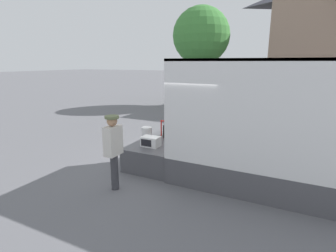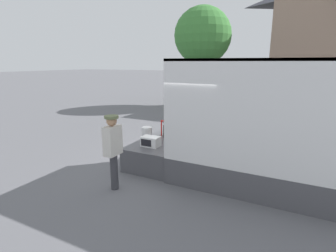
{
  "view_description": "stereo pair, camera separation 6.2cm",
  "coord_description": "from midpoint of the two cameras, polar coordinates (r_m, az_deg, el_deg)",
  "views": [
    {
      "loc": [
        2.77,
        -6.58,
        2.95
      ],
      "look_at": [
        -0.4,
        -0.2,
        1.21
      ],
      "focal_mm": 28.0,
      "sensor_mm": 36.0,
      "label": 1
    },
    {
      "loc": [
        2.82,
        -6.55,
        2.95
      ],
      "look_at": [
        -0.4,
        -0.2,
        1.21
      ],
      "focal_mm": 28.0,
      "sensor_mm": 36.0,
      "label": 2
    }
  ],
  "objects": [
    {
      "name": "worker_person",
      "position": [
        6.16,
        -12.12,
        -4.03
      ],
      "size": [
        0.32,
        0.44,
        1.79
      ],
      "color": "#38383D",
      "rests_on": "ground"
    },
    {
      "name": "ground_plane",
      "position": [
        7.72,
        3.11,
        -8.78
      ],
      "size": [
        160.0,
        160.0,
        0.0
      ],
      "primitive_type": "plane",
      "color": "slate"
    },
    {
      "name": "orange_bucket",
      "position": [
        7.93,
        -4.88,
        -1.64
      ],
      "size": [
        0.32,
        0.32,
        0.39
      ],
      "color": "silver",
      "rests_on": "tailgate_deck"
    },
    {
      "name": "tailgate_deck",
      "position": [
        7.88,
        -1.54,
        -5.7
      ],
      "size": [
        1.39,
        2.28,
        0.66
      ],
      "primitive_type": "cube",
      "color": "#4C4C51",
      "rests_on": "ground"
    },
    {
      "name": "portable_generator",
      "position": [
        8.16,
        0.94,
        -1.02
      ],
      "size": [
        0.6,
        0.51,
        0.56
      ],
      "color": "black",
      "rests_on": "tailgate_deck"
    },
    {
      "name": "street_tree",
      "position": [
        18.31,
        7.13,
        18.87
      ],
      "size": [
        3.74,
        3.74,
        6.52
      ],
      "color": "brown",
      "rests_on": "ground"
    },
    {
      "name": "microwave",
      "position": [
        7.32,
        -4.0,
        -3.38
      ],
      "size": [
        0.5,
        0.35,
        0.28
      ],
      "color": "white",
      "rests_on": "tailgate_deck"
    }
  ]
}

